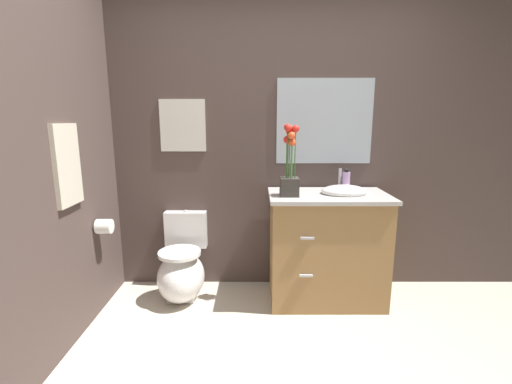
# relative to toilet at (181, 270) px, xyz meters

# --- Properties ---
(wall_back) EXTENTS (4.38, 0.05, 2.50)m
(wall_back) POSITION_rel_toilet_xyz_m (1.01, 0.30, 1.01)
(wall_back) COLOR #4C3D38
(wall_back) RESTS_ON ground_plane
(wall_left) EXTENTS (0.05, 4.27, 2.50)m
(wall_left) POSITION_rel_toilet_xyz_m (-0.62, -0.79, 1.01)
(wall_left) COLOR #4C3D38
(wall_left) RESTS_ON ground_plane
(toilet) EXTENTS (0.38, 0.59, 0.69)m
(toilet) POSITION_rel_toilet_xyz_m (0.00, 0.00, 0.00)
(toilet) COLOR white
(toilet) RESTS_ON ground_plane
(vanity_cabinet) EXTENTS (0.94, 0.56, 1.07)m
(vanity_cabinet) POSITION_rel_toilet_xyz_m (1.19, -0.03, 0.22)
(vanity_cabinet) COLOR #9E7242
(vanity_cabinet) RESTS_ON ground_plane
(flower_vase) EXTENTS (0.14, 0.14, 0.54)m
(flower_vase) POSITION_rel_toilet_xyz_m (0.87, -0.10, 0.86)
(flower_vase) COLOR #38332D
(flower_vase) RESTS_ON vanity_cabinet
(soap_bottle) EXTENTS (0.06, 0.06, 0.18)m
(soap_bottle) POSITION_rel_toilet_xyz_m (1.35, 0.10, 0.73)
(soap_bottle) COLOR #B28CBF
(soap_bottle) RESTS_ON vanity_cabinet
(wall_poster) EXTENTS (0.38, 0.01, 0.43)m
(wall_poster) POSITION_rel_toilet_xyz_m (0.00, 0.27, 1.17)
(wall_poster) COLOR silver
(wall_mirror) EXTENTS (0.80, 0.01, 0.70)m
(wall_mirror) POSITION_rel_toilet_xyz_m (1.19, 0.27, 1.21)
(wall_mirror) COLOR #B2BCC6
(hanging_towel) EXTENTS (0.03, 0.28, 0.52)m
(hanging_towel) POSITION_rel_toilet_xyz_m (-0.58, -0.52, 0.94)
(hanging_towel) COLOR beige
(toilet_paper_roll) EXTENTS (0.11, 0.11, 0.11)m
(toilet_paper_roll) POSITION_rel_toilet_xyz_m (-0.53, -0.20, 0.44)
(toilet_paper_roll) COLOR white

